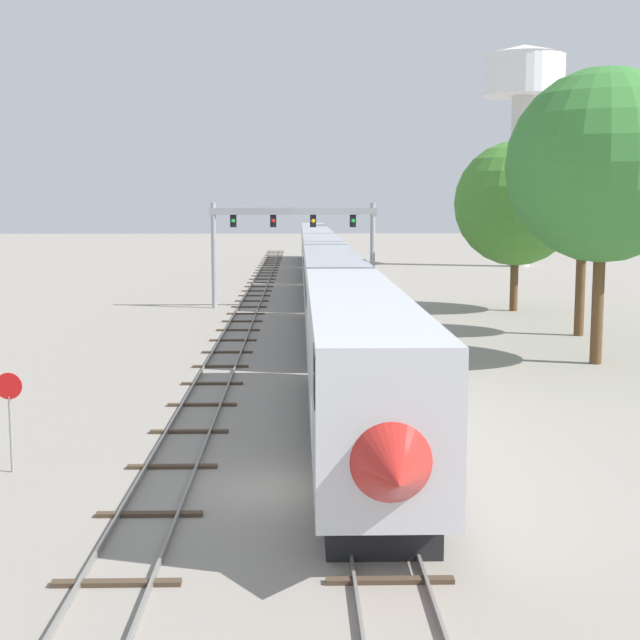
{
  "coord_description": "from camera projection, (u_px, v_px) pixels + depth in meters",
  "views": [
    {
      "loc": [
        0.19,
        -23.23,
        7.62
      ],
      "look_at": [
        1.0,
        12.0,
        3.0
      ],
      "focal_mm": 50.42,
      "sensor_mm": 36.0,
      "label": 1
    }
  ],
  "objects": [
    {
      "name": "ground_plane",
      "position": [
        293.0,
        489.0,
        24.02
      ],
      "size": [
        400.0,
        400.0,
        0.0
      ],
      "primitive_type": "plane",
      "color": "gray"
    },
    {
      "name": "stop_sign",
      "position": [
        10.0,
        408.0,
        25.31
      ],
      "size": [
        0.76,
        0.08,
        2.88
      ],
      "color": "gray",
      "rests_on": "ground"
    },
    {
      "name": "track_near",
      "position": [
        248.0,
        310.0,
        63.58
      ],
      "size": [
        2.6,
        160.0,
        0.16
      ],
      "color": "slate",
      "rests_on": "ground"
    },
    {
      "name": "trackside_tree_mid",
      "position": [
        516.0,
        204.0,
        62.71
      ],
      "size": [
        8.67,
        8.67,
        11.88
      ],
      "color": "brown",
      "rests_on": "ground"
    },
    {
      "name": "signal_gantry",
      "position": [
        293.0,
        231.0,
        64.75
      ],
      "size": [
        12.1,
        0.49,
        7.6
      ],
      "color": "#999BA0",
      "rests_on": "ground"
    },
    {
      "name": "trackside_tree_right",
      "position": [
        603.0,
        166.0,
        41.56
      ],
      "size": [
        8.99,
        8.99,
        13.8
      ],
      "color": "brown",
      "rests_on": "ground"
    },
    {
      "name": "water_tower",
      "position": [
        523.0,
        93.0,
        105.36
      ],
      "size": [
        9.63,
        9.63,
        25.89
      ],
      "color": "beige",
      "rests_on": "ground"
    },
    {
      "name": "trackside_tree_left",
      "position": [
        584.0,
        197.0,
        50.79
      ],
      "size": [
        5.88,
        5.88,
        10.91
      ],
      "color": "brown",
      "rests_on": "ground"
    },
    {
      "name": "track_main",
      "position": [
        319.0,
        284.0,
        83.53
      ],
      "size": [
        2.6,
        200.0,
        0.16
      ],
      "color": "slate",
      "rests_on": "ground"
    },
    {
      "name": "passenger_train",
      "position": [
        322.0,
        265.0,
        72.74
      ],
      "size": [
        3.04,
        111.4,
        4.8
      ],
      "color": "silver",
      "rests_on": "ground"
    }
  ]
}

